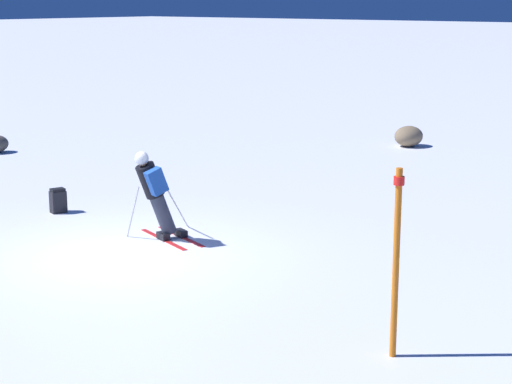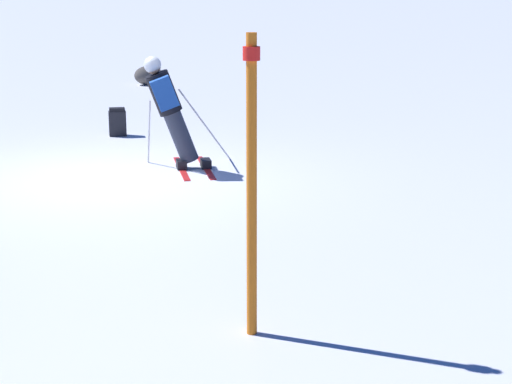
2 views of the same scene
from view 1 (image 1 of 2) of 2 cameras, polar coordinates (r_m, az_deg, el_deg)
ground_plane at (r=14.71m, az=-9.00°, el=-4.11°), size 300.00×300.00×0.00m
skier at (r=15.15m, az=-6.75°, el=0.05°), size 1.50×1.68×1.69m
spare_backpack at (r=17.73m, az=-13.06°, el=-0.57°), size 0.35×0.30×0.50m
exposed_boulder_0 at (r=25.50m, az=10.14°, el=3.68°), size 0.93×0.79×0.61m
trail_marker at (r=10.23m, az=9.33°, el=-4.25°), size 0.13×0.13×2.32m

